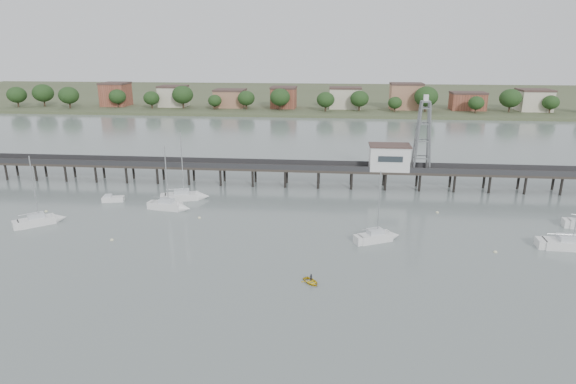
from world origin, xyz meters
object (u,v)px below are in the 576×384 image
white_tender (113,199)px  pier (270,168)px  sailboat_c (381,237)px  sailboat_f (189,196)px  sailboat_a (44,220)px  lattice_tower (423,136)px  sailboat_b (172,206)px  yellow_dinghy (311,283)px

white_tender → pier: bearing=14.6°
sailboat_c → sailboat_f: size_ratio=0.84×
sailboat_a → pier: bearing=-3.4°
pier → sailboat_c: (21.08, -29.15, -3.14)m
lattice_tower → sailboat_c: lattice_tower is taller
pier → lattice_tower: size_ratio=9.68×
lattice_tower → sailboat_a: bearing=-157.7°
lattice_tower → sailboat_b: lattice_tower is taller
lattice_tower → sailboat_f: 48.51m
lattice_tower → white_tender: lattice_tower is taller
lattice_tower → white_tender: 62.87m
sailboat_a → yellow_dinghy: 48.96m
lattice_tower → white_tender: bearing=-166.5°
sailboat_f → lattice_tower: bearing=-0.6°
sailboat_f → white_tender: (-14.37, -2.68, -0.15)m
white_tender → sailboat_f: bearing=-1.6°
sailboat_b → sailboat_f: sailboat_f is taller
sailboat_b → sailboat_a: bearing=-146.2°
sailboat_c → white_tender: sailboat_c is taller
lattice_tower → yellow_dinghy: bearing=-114.9°
lattice_tower → sailboat_c: (-10.42, -29.15, -10.45)m
sailboat_f → white_tender: sailboat_f is taller
sailboat_f → yellow_dinghy: 41.06m
lattice_tower → sailboat_f: size_ratio=1.11×
pier → white_tender: 32.36m
lattice_tower → yellow_dinghy: lattice_tower is taller
sailboat_f → yellow_dinghy: size_ratio=5.25×
sailboat_c → white_tender: 51.95m
white_tender → sailboat_a: bearing=-127.9°
lattice_tower → sailboat_b: bearing=-159.0°
sailboat_b → white_tender: size_ratio=2.89×
pier → sailboat_a: (-34.90, -27.19, -3.15)m
sailboat_b → pier: bearing=57.8°
sailboat_c → white_tender: bearing=137.7°
sailboat_c → sailboat_b: 38.34m
sailboat_b → sailboat_f: (1.26, 6.35, -0.01)m
lattice_tower → sailboat_f: bearing=-165.6°
sailboat_c → sailboat_a: sailboat_a is taller
lattice_tower → white_tender: size_ratio=3.61×
yellow_dinghy → pier: bearing=65.8°
sailboat_a → white_tender: (6.14, 12.72, -0.16)m
yellow_dinghy → sailboat_b: bearing=97.6°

